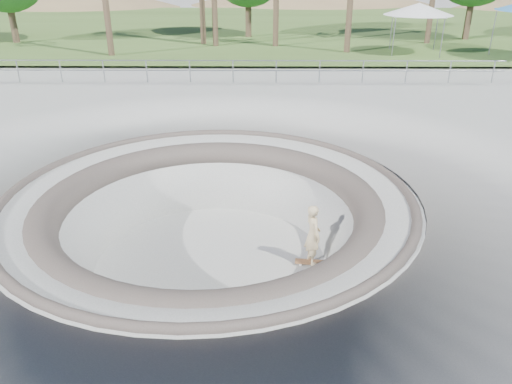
# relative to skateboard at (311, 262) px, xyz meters

# --- Properties ---
(ground) EXTENTS (180.00, 180.00, 0.00)m
(ground) POSITION_rel_skateboard_xyz_m (-2.63, 0.20, 1.83)
(ground) COLOR #ACACA7
(ground) RESTS_ON ground
(skate_bowl) EXTENTS (14.00, 14.00, 4.10)m
(skate_bowl) POSITION_rel_skateboard_xyz_m (-2.63, 0.20, 0.00)
(skate_bowl) COLOR #ACACA7
(skate_bowl) RESTS_ON ground
(grass_strip) EXTENTS (180.00, 36.00, 0.12)m
(grass_strip) POSITION_rel_skateboard_xyz_m (-2.63, 34.20, 2.05)
(grass_strip) COLOR #3B5421
(grass_strip) RESTS_ON ground
(distant_hills) EXTENTS (103.20, 45.00, 28.60)m
(distant_hills) POSITION_rel_skateboard_xyz_m (1.15, 57.37, -5.19)
(distant_hills) COLOR brown
(distant_hills) RESTS_ON ground
(safety_railing) EXTENTS (25.00, 0.06, 1.03)m
(safety_railing) POSITION_rel_skateboard_xyz_m (-2.63, 12.20, 2.52)
(safety_railing) COLOR gray
(safety_railing) RESTS_ON ground
(skateboard) EXTENTS (0.88, 0.33, 0.09)m
(skateboard) POSITION_rel_skateboard_xyz_m (0.00, 0.00, 0.00)
(skateboard) COLOR brown
(skateboard) RESTS_ON ground
(skater) EXTENTS (0.55, 0.69, 1.63)m
(skater) POSITION_rel_skateboard_xyz_m (-0.00, -0.00, 0.83)
(skater) COLOR tan
(skater) RESTS_ON skateboard
(canopy_white) EXTENTS (5.55, 5.55, 2.85)m
(canopy_white) POSITION_rel_skateboard_xyz_m (7.83, 19.77, 4.60)
(canopy_white) COLOR gray
(canopy_white) RESTS_ON ground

